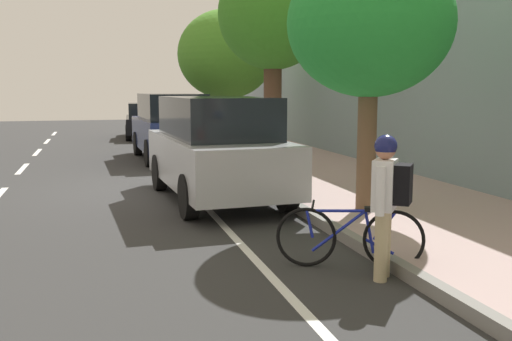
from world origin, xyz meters
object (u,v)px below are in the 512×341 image
Objects in this scene: parked_suv_dark_blue_mid at (172,126)px; street_tree_mid_block at (370,24)px; parked_sedan_black_far at (147,121)px; bicycle_at_curb at (350,237)px; cyclist_with_backpack at (387,193)px; street_tree_corner at (226,55)px; parked_suv_silver_second at (216,147)px; street_tree_far_end at (273,16)px.

street_tree_mid_block is (2.08, -8.89, 2.14)m from parked_suv_dark_blue_mid.
bicycle_at_curb is (0.75, -19.43, -0.36)m from parked_sedan_black_far.
cyclist_with_backpack is at bearing -64.75° from bicycle_at_curb.
parked_suv_silver_second is at bearing -103.87° from street_tree_corner.
parked_suv_silver_second is 2.91× the size of cyclist_with_backpack.
street_tree_corner is at bearing 83.90° from bicycle_at_curb.
bicycle_at_curb is at bearing -100.25° from street_tree_far_end.
parked_suv_silver_second reaches higher than parked_sedan_black_far.
street_tree_far_end is 1.13× the size of street_tree_corner.
parked_suv_silver_second is at bearing -89.72° from parked_sedan_black_far.
parked_suv_silver_second is 1.07× the size of parked_sedan_black_far.
cyclist_with_backpack is (0.91, -11.78, -0.03)m from parked_suv_dark_blue_mid.
street_tree_mid_block is 0.81× the size of street_tree_far_end.
parked_suv_dark_blue_mid is at bearing 93.50° from bicycle_at_curb.
parked_sedan_black_far is 2.73× the size of cyclist_with_backpack.
parked_suv_silver_second is 1.14× the size of street_tree_mid_block.
street_tree_corner is (2.14, -6.43, 2.51)m from parked_sedan_black_far.
street_tree_far_end is (2.06, 3.04, 2.88)m from parked_suv_silver_second.
parked_suv_silver_second is 0.93× the size of street_tree_far_end.
street_tree_far_end reaches higher than parked_sedan_black_far.
parked_sedan_black_far is at bearing 92.79° from cyclist_with_backpack.
street_tree_corner reaches higher than bicycle_at_curb.
street_tree_mid_block is (1.39, 2.42, 2.77)m from bicycle_at_curb.
cyclist_with_backpack is 0.32× the size of street_tree_far_end.
parked_suv_dark_blue_mid is 2.90× the size of bicycle_at_curb.
parked_suv_dark_blue_mid is 9.38m from street_tree_mid_block.
bicycle_at_curb is at bearing -81.72° from parked_suv_silver_second.
bicycle_at_curb is at bearing -87.80° from parked_sedan_black_far.
street_tree_mid_block is 10.58m from street_tree_corner.
cyclist_with_backpack is at bearing -85.58° from parked_suv_dark_blue_mid.
street_tree_mid_block is 5.31m from street_tree_far_end.
street_tree_corner is (-0.00, 5.32, -0.64)m from street_tree_far_end.
street_tree_mid_block is (1.17, 2.89, 2.16)m from cyclist_with_backpack.
street_tree_mid_block reaches higher than parked_suv_silver_second.
street_tree_corner is (2.08, 1.69, 2.24)m from parked_suv_dark_blue_mid.
street_tree_corner reaches higher than parked_sedan_black_far.
parked_sedan_black_far is 0.87× the size of street_tree_far_end.
parked_sedan_black_far is 7.23m from street_tree_corner.
parked_suv_dark_blue_mid is 8.13m from parked_sedan_black_far.
street_tree_far_end is at bearing 79.75° from bicycle_at_curb.
street_tree_mid_block reaches higher than parked_suv_dark_blue_mid.
street_tree_far_end reaches higher than parked_suv_dark_blue_mid.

